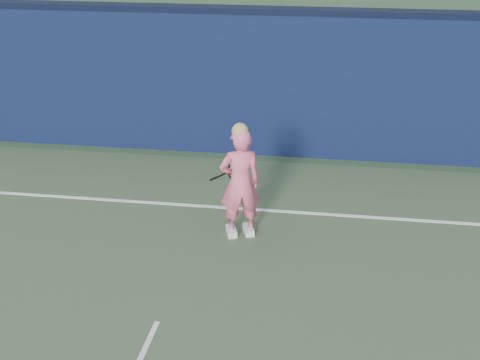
# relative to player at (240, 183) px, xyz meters

# --- Properties ---
(backstop_wall) EXTENTS (24.00, 0.40, 2.50)m
(backstop_wall) POSITION_rel_player_xyz_m (-0.58, 3.29, 0.47)
(backstop_wall) COLOR #0C1336
(backstop_wall) RESTS_ON ground
(wall_cap) EXTENTS (24.00, 0.42, 0.10)m
(wall_cap) POSITION_rel_player_xyz_m (-0.58, 3.29, 1.77)
(wall_cap) COLOR black
(wall_cap) RESTS_ON backstop_wall
(player) EXTENTS (0.65, 0.52, 1.62)m
(player) POSITION_rel_player_xyz_m (0.00, 0.00, 0.00)
(player) COLOR #FE6387
(player) RESTS_ON ground
(racket) EXTENTS (0.45, 0.32, 0.28)m
(racket) POSITION_rel_player_xyz_m (-0.16, 0.44, -0.01)
(racket) COLOR black
(racket) RESTS_ON ground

